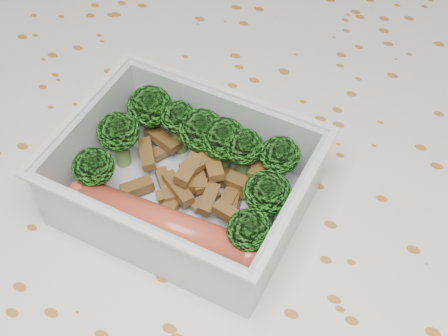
% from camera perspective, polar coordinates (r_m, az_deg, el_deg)
% --- Properties ---
extents(dining_table, '(1.40, 0.90, 0.75)m').
position_cam_1_polar(dining_table, '(0.54, 0.44, -7.05)').
color(dining_table, brown).
rests_on(dining_table, ground).
extents(tablecloth, '(1.46, 0.96, 0.19)m').
position_cam_1_polar(tablecloth, '(0.49, 0.48, -3.94)').
color(tablecloth, silver).
rests_on(tablecloth, dining_table).
extents(lunch_container, '(0.18, 0.14, 0.06)m').
position_cam_1_polar(lunch_container, '(0.44, -3.60, -1.69)').
color(lunch_container, silver).
rests_on(lunch_container, tablecloth).
extents(broccoli_florets, '(0.15, 0.10, 0.05)m').
position_cam_1_polar(broccoli_florets, '(0.44, -2.38, 1.63)').
color(broccoli_florets, '#608C3F').
rests_on(broccoli_florets, lunch_container).
extents(meat_pile, '(0.11, 0.07, 0.03)m').
position_cam_1_polar(meat_pile, '(0.44, -2.25, -1.08)').
color(meat_pile, brown).
rests_on(meat_pile, lunch_container).
extents(sausage, '(0.15, 0.03, 0.02)m').
position_cam_1_polar(sausage, '(0.42, -5.57, -5.22)').
color(sausage, '#B2412C').
rests_on(sausage, lunch_container).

